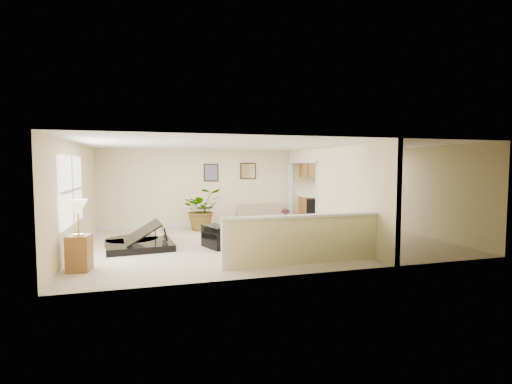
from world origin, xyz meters
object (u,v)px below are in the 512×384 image
object	(u,v)px
piano	(138,223)
piano_bench	(216,237)
loveseat	(260,215)
accent_table	(205,215)
palm_plant	(202,209)
lamp_stand	(79,241)
small_plant	(285,219)

from	to	relation	value
piano	piano_bench	bearing A→B (deg)	-21.89
loveseat	accent_table	world-z (taller)	loveseat
piano	palm_plant	xyz separation A→B (m)	(1.81, 2.09, 0.04)
loveseat	lamp_stand	xyz separation A→B (m)	(-4.78, -4.32, 0.23)
piano_bench	loveseat	xyz separation A→B (m)	(1.98, 3.03, 0.07)
small_plant	palm_plant	bearing A→B (deg)	179.68
piano	accent_table	size ratio (longest dim) A/B	2.80
piano_bench	palm_plant	size ratio (longest dim) A/B	0.62
piano_bench	lamp_stand	size ratio (longest dim) A/B	0.59
lamp_stand	piano_bench	bearing A→B (deg)	24.73
piano_bench	palm_plant	xyz separation A→B (m)	(0.00, 2.61, 0.37)
loveseat	small_plant	xyz separation A→B (m)	(0.73, -0.44, -0.10)
loveseat	lamp_stand	size ratio (longest dim) A/B	1.23
palm_plant	small_plant	distance (m)	2.74
accent_table	small_plant	world-z (taller)	accent_table
loveseat	lamp_stand	distance (m)	6.44
palm_plant	small_plant	bearing A→B (deg)	-0.32
accent_table	lamp_stand	bearing A→B (deg)	-125.98
palm_plant	lamp_stand	distance (m)	4.79
palm_plant	piano_bench	bearing A→B (deg)	-90.09
piano	accent_table	world-z (taller)	piano
lamp_stand	small_plant	bearing A→B (deg)	35.14
small_plant	lamp_stand	size ratio (longest dim) A/B	0.42
piano	lamp_stand	bearing A→B (deg)	-124.80
loveseat	accent_table	bearing A→B (deg)	-163.31
piano_bench	loveseat	size ratio (longest dim) A/B	0.48
piano	small_plant	bearing A→B (deg)	18.65
accent_table	lamp_stand	xyz separation A→B (m)	(-2.88, -3.96, 0.13)
piano_bench	loveseat	bearing A→B (deg)	56.81
accent_table	piano	bearing A→B (deg)	-131.13
accent_table	lamp_stand	world-z (taller)	lamp_stand
small_plant	lamp_stand	xyz separation A→B (m)	(-5.51, -3.88, 0.33)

